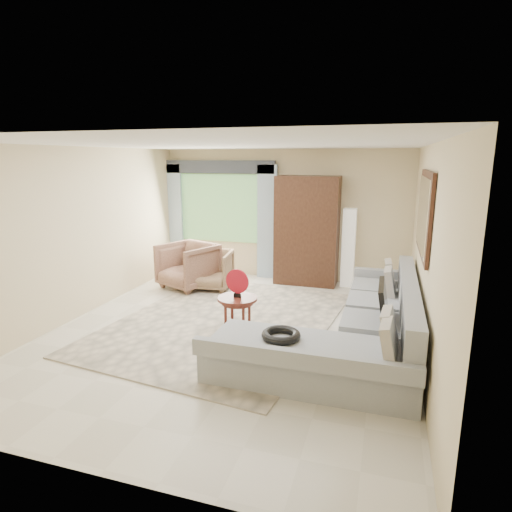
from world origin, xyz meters
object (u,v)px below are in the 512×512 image
(potted_plant, at_px, (179,260))
(sectional_sofa, at_px, (360,332))
(armchair_right, at_px, (210,270))
(floor_lamp, at_px, (348,248))
(coffee_table, at_px, (238,315))
(armchair_left, at_px, (188,266))
(tv_screen, at_px, (384,303))
(armoire, at_px, (307,231))

(potted_plant, bearing_deg, sectional_sofa, -35.78)
(armchair_right, xyz_separation_m, floor_lamp, (2.46, 0.97, 0.39))
(sectional_sofa, xyz_separation_m, coffee_table, (-1.66, 0.08, 0.01))
(coffee_table, height_order, armchair_left, armchair_left)
(armchair_left, relative_size, armchair_right, 1.18)
(tv_screen, distance_m, potted_plant, 5.22)
(sectional_sofa, bearing_deg, armchair_left, 149.78)
(sectional_sofa, relative_size, floor_lamp, 2.31)
(armchair_right, bearing_deg, armoire, 20.64)
(coffee_table, relative_size, armchair_right, 0.69)
(armoire, bearing_deg, armchair_right, -151.44)
(armchair_left, distance_m, armchair_right, 0.44)
(armchair_left, distance_m, potted_plant, 1.19)
(tv_screen, height_order, floor_lamp, floor_lamp)
(sectional_sofa, bearing_deg, armchair_right, 145.51)
(coffee_table, bearing_deg, armchair_right, 122.90)
(tv_screen, distance_m, coffee_table, 1.98)
(potted_plant, bearing_deg, floor_lamp, 1.03)
(floor_lamp, bearing_deg, potted_plant, -178.97)
(armchair_right, distance_m, floor_lamp, 2.68)
(coffee_table, relative_size, armchair_left, 0.59)
(floor_lamp, bearing_deg, coffee_table, -113.20)
(armchair_left, xyz_separation_m, floor_lamp, (2.89, 1.02, 0.32))
(coffee_table, relative_size, potted_plant, 1.01)
(potted_plant, relative_size, armoire, 0.26)
(armchair_right, height_order, floor_lamp, floor_lamp)
(armchair_left, bearing_deg, sectional_sofa, -7.33)
(coffee_table, height_order, armoire, armoire)
(armchair_right, relative_size, floor_lamp, 0.53)
(sectional_sofa, distance_m, armoire, 3.24)
(sectional_sofa, relative_size, armchair_left, 3.67)
(armchair_left, xyz_separation_m, armoire, (2.09, 0.96, 0.62))
(tv_screen, height_order, potted_plant, tv_screen)
(armchair_right, relative_size, potted_plant, 1.47)
(tv_screen, xyz_separation_m, armoire, (-1.50, 2.96, 0.33))
(sectional_sofa, bearing_deg, coffee_table, 177.09)
(coffee_table, bearing_deg, armoire, 81.28)
(sectional_sofa, relative_size, tv_screen, 4.68)
(armchair_left, bearing_deg, potted_plant, 148.66)
(tv_screen, bearing_deg, armchair_left, 150.89)
(armchair_right, bearing_deg, floor_lamp, 13.49)
(armchair_left, bearing_deg, tv_screen, -6.22)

